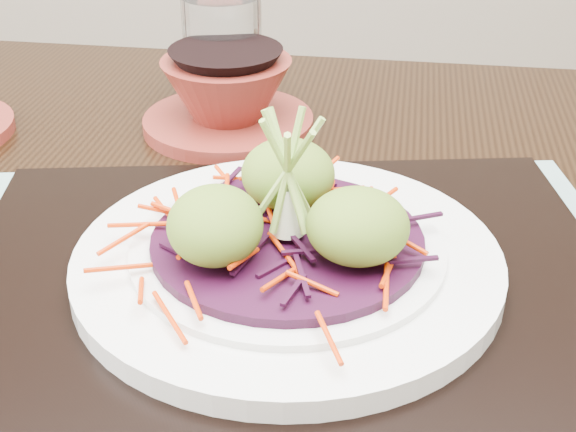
{
  "coord_description": "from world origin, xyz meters",
  "views": [
    {
      "loc": [
        -0.07,
        -0.43,
        1.11
      ],
      "look_at": [
        -0.08,
        0.02,
        0.85
      ],
      "focal_mm": 50.0,
      "sensor_mm": 36.0,
      "label": 1
    }
  ],
  "objects_px": {
    "dining_table": "(256,351)",
    "water_glass": "(223,52)",
    "terracotta_bowl_set": "(227,98)",
    "serving_tray": "(288,283)",
    "white_plate": "(288,259)"
  },
  "relations": [
    {
      "from": "dining_table",
      "to": "terracotta_bowl_set",
      "type": "distance_m",
      "value": 0.25
    },
    {
      "from": "terracotta_bowl_set",
      "to": "water_glass",
      "type": "bearing_deg",
      "value": 97.85
    },
    {
      "from": "dining_table",
      "to": "water_glass",
      "type": "relative_size",
      "value": 12.32
    },
    {
      "from": "serving_tray",
      "to": "water_glass",
      "type": "xyz_separation_m",
      "value": [
        -0.07,
        0.34,
        0.04
      ]
    },
    {
      "from": "water_glass",
      "to": "terracotta_bowl_set",
      "type": "xyz_separation_m",
      "value": [
        0.01,
        -0.06,
        -0.03
      ]
    },
    {
      "from": "terracotta_bowl_set",
      "to": "serving_tray",
      "type": "bearing_deg",
      "value": -77.65
    },
    {
      "from": "dining_table",
      "to": "white_plate",
      "type": "xyz_separation_m",
      "value": [
        0.03,
        -0.07,
        0.14
      ]
    },
    {
      "from": "serving_tray",
      "to": "terracotta_bowl_set",
      "type": "distance_m",
      "value": 0.29
    },
    {
      "from": "serving_tray",
      "to": "white_plate",
      "type": "bearing_deg",
      "value": 176.24
    },
    {
      "from": "white_plate",
      "to": "terracotta_bowl_set",
      "type": "relative_size",
      "value": 1.38
    },
    {
      "from": "serving_tray",
      "to": "white_plate",
      "type": "relative_size",
      "value": 1.54
    },
    {
      "from": "white_plate",
      "to": "water_glass",
      "type": "height_order",
      "value": "water_glass"
    },
    {
      "from": "white_plate",
      "to": "water_glass",
      "type": "relative_size",
      "value": 2.46
    },
    {
      "from": "serving_tray",
      "to": "terracotta_bowl_set",
      "type": "bearing_deg",
      "value": 98.59
    },
    {
      "from": "water_glass",
      "to": "terracotta_bowl_set",
      "type": "relative_size",
      "value": 0.56
    }
  ]
}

